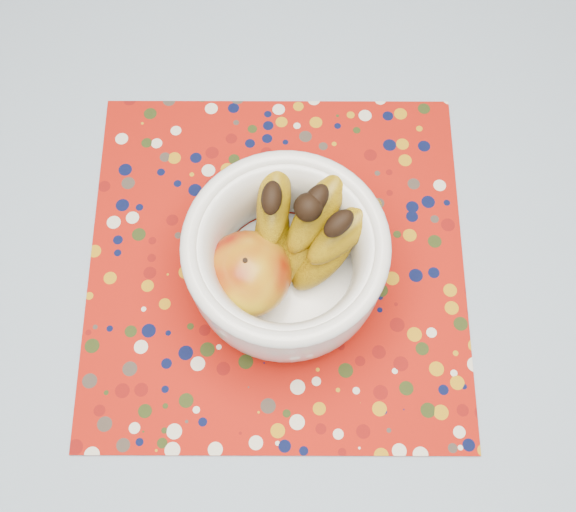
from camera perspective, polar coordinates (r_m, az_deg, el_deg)
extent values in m
plane|color=#2D2826|center=(1.50, 2.09, -10.97)|extent=(4.00, 4.00, 0.00)
cube|color=brown|center=(0.79, 3.92, -2.42)|extent=(1.20, 1.20, 0.04)
cylinder|color=brown|center=(1.48, -7.58, 19.94)|extent=(0.06, 0.06, 0.71)
cube|color=slate|center=(0.76, 4.04, -1.85)|extent=(1.32, 1.32, 0.01)
cube|color=#9D1108|center=(0.76, -0.96, -0.51)|extent=(0.56, 0.56, 0.00)
cylinder|color=white|center=(0.74, -0.17, -2.08)|extent=(0.10, 0.10, 0.01)
cylinder|color=white|center=(0.73, -0.17, -1.83)|extent=(0.15, 0.15, 0.01)
torus|color=white|center=(0.64, -0.20, 0.94)|extent=(0.20, 0.20, 0.02)
ellipsoid|color=maroon|center=(0.69, -3.44, -1.53)|extent=(0.09, 0.09, 0.08)
sphere|color=black|center=(0.64, 1.73, 4.15)|extent=(0.03, 0.03, 0.03)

